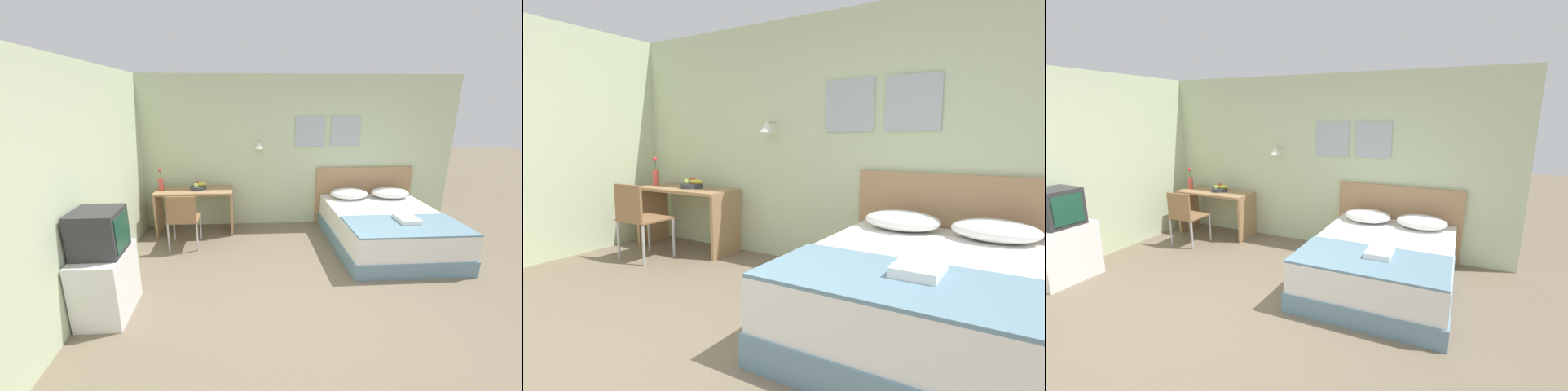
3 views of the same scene
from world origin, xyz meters
TOP-DOWN VIEW (x-y plane):
  - ground_plane at (0.00, 0.00)m, footprint 24.00×24.00m
  - wall_back at (0.01, 2.73)m, footprint 5.95×0.31m
  - bed at (1.39, 1.63)m, footprint 1.65×2.04m
  - headboard at (1.39, 2.68)m, footprint 1.77×0.06m
  - pillow_left at (1.02, 2.37)m, footprint 0.66×0.46m
  - pillow_right at (1.75, 2.37)m, footprint 0.66×0.46m
  - throw_blanket at (1.39, 1.04)m, footprint 1.60×0.81m
  - folded_towel_near_foot at (1.46, 1.18)m, footprint 0.27×0.35m
  - desk at (-1.66, 2.39)m, footprint 1.30×0.54m
  - desk_chair at (-1.76, 1.74)m, footprint 0.47×0.47m
  - fruit_bowl at (-1.60, 2.43)m, footprint 0.28×0.27m
  - flower_vase at (-2.21, 2.39)m, footprint 0.08×0.08m

SIDE VIEW (x-z plane):
  - ground_plane at x=0.00m, z-range 0.00..0.00m
  - bed at x=1.39m, z-range 0.00..0.57m
  - desk_chair at x=-1.76m, z-range 0.09..0.96m
  - headboard at x=1.39m, z-range 0.00..1.06m
  - desk at x=-1.66m, z-range 0.16..0.92m
  - throw_blanket at x=1.39m, z-range 0.57..0.59m
  - folded_towel_near_foot at x=1.46m, z-range 0.59..0.65m
  - pillow_left at x=1.02m, z-range 0.57..0.74m
  - pillow_right at x=1.75m, z-range 0.57..0.74m
  - fruit_bowl at x=-1.60m, z-range 0.75..0.87m
  - flower_vase at x=-2.21m, z-range 0.71..1.08m
  - wall_back at x=0.01m, z-range 0.00..2.65m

